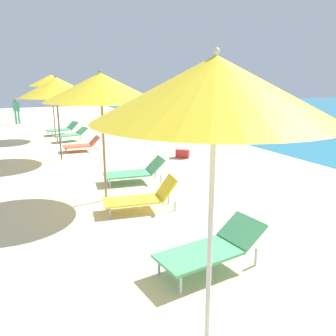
{
  "coord_description": "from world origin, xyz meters",
  "views": [
    {
      "loc": [
        -2.48,
        5.97,
        2.66
      ],
      "look_at": [
        -0.12,
        11.02,
        1.2
      ],
      "focal_mm": 36.93,
      "sensor_mm": 36.0,
      "label": 1
    }
  ],
  "objects_px": {
    "person_walking_mid": "(16,108)",
    "lounger_fifth_shoreside": "(82,144)",
    "lounger_farthest_inland": "(72,134)",
    "cooler_box": "(183,153)",
    "lounger_fourth_shoreside": "(136,171)",
    "lounger_farthest_shoreside": "(63,129)",
    "umbrella_fourth": "(101,87)",
    "umbrella_farthest": "(51,80)",
    "umbrella_fifth": "(56,88)",
    "lounger_third_shoreside": "(212,247)",
    "lounger_fourth_inland": "(143,197)",
    "umbrella_third": "(215,89)"
  },
  "relations": [
    {
      "from": "lounger_fifth_shoreside",
      "to": "lounger_fourth_inland",
      "type": "bearing_deg",
      "value": 92.52
    },
    {
      "from": "lounger_fourth_shoreside",
      "to": "lounger_farthest_shoreside",
      "type": "relative_size",
      "value": 1.05
    },
    {
      "from": "umbrella_third",
      "to": "lounger_fourth_inland",
      "type": "bearing_deg",
      "value": 79.0
    },
    {
      "from": "lounger_third_shoreside",
      "to": "lounger_farthest_shoreside",
      "type": "relative_size",
      "value": 1.07
    },
    {
      "from": "lounger_fifth_shoreside",
      "to": "lounger_farthest_shoreside",
      "type": "bearing_deg",
      "value": -86.12
    },
    {
      "from": "umbrella_farthest",
      "to": "umbrella_fifth",
      "type": "bearing_deg",
      "value": -95.2
    },
    {
      "from": "umbrella_third",
      "to": "lounger_fourth_shoreside",
      "type": "height_order",
      "value": "umbrella_third"
    },
    {
      "from": "umbrella_third",
      "to": "lounger_fifth_shoreside",
      "type": "xyz_separation_m",
      "value": [
        0.81,
        10.18,
        -2.31
      ]
    },
    {
      "from": "lounger_farthest_shoreside",
      "to": "umbrella_third",
      "type": "bearing_deg",
      "value": 73.55
    },
    {
      "from": "lounger_fourth_shoreside",
      "to": "lounger_fourth_inland",
      "type": "xyz_separation_m",
      "value": [
        -0.54,
        -1.94,
        0.01
      ]
    },
    {
      "from": "umbrella_fifth",
      "to": "lounger_farthest_shoreside",
      "type": "xyz_separation_m",
      "value": [
        0.88,
        5.33,
        -2.05
      ]
    },
    {
      "from": "lounger_fourth_shoreside",
      "to": "lounger_farthest_shoreside",
      "type": "xyz_separation_m",
      "value": [
        -0.49,
        8.8,
        -0.0
      ]
    },
    {
      "from": "lounger_third_shoreside",
      "to": "lounger_farthest_inland",
      "type": "relative_size",
      "value": 1.17
    },
    {
      "from": "cooler_box",
      "to": "lounger_fourth_inland",
      "type": "bearing_deg",
      "value": -126.95
    },
    {
      "from": "person_walking_mid",
      "to": "umbrella_third",
      "type": "bearing_deg",
      "value": 4.71
    },
    {
      "from": "lounger_farthest_shoreside",
      "to": "person_walking_mid",
      "type": "bearing_deg",
      "value": -84.05
    },
    {
      "from": "lounger_fourth_inland",
      "to": "lounger_farthest_inland",
      "type": "relative_size",
      "value": 1.1
    },
    {
      "from": "lounger_fourth_inland",
      "to": "lounger_fifth_shoreside",
      "type": "distance_m",
      "value": 6.48
    },
    {
      "from": "lounger_fourth_shoreside",
      "to": "cooler_box",
      "type": "height_order",
      "value": "lounger_fourth_shoreside"
    },
    {
      "from": "lounger_farthest_inland",
      "to": "cooler_box",
      "type": "distance_m",
      "value": 5.6
    },
    {
      "from": "umbrella_farthest",
      "to": "lounger_farthest_shoreside",
      "type": "relative_size",
      "value": 1.85
    },
    {
      "from": "lounger_third_shoreside",
      "to": "umbrella_fourth",
      "type": "distance_m",
      "value": 4.1
    },
    {
      "from": "lounger_third_shoreside",
      "to": "cooler_box",
      "type": "height_order",
      "value": "lounger_third_shoreside"
    },
    {
      "from": "lounger_fourth_shoreside",
      "to": "umbrella_farthest",
      "type": "distance_m",
      "value": 8.23
    },
    {
      "from": "lounger_fourth_shoreside",
      "to": "lounger_farthest_inland",
      "type": "relative_size",
      "value": 1.15
    },
    {
      "from": "cooler_box",
      "to": "lounger_farthest_shoreside",
      "type": "bearing_deg",
      "value": 113.23
    },
    {
      "from": "lounger_third_shoreside",
      "to": "umbrella_farthest",
      "type": "height_order",
      "value": "umbrella_farthest"
    },
    {
      "from": "umbrella_third",
      "to": "umbrella_fourth",
      "type": "relative_size",
      "value": 1.03
    },
    {
      "from": "umbrella_farthest",
      "to": "lounger_fifth_shoreside",
      "type": "bearing_deg",
      "value": -81.02
    },
    {
      "from": "umbrella_fifth",
      "to": "umbrella_farthest",
      "type": "xyz_separation_m",
      "value": [
        0.4,
        4.38,
        0.19
      ]
    },
    {
      "from": "umbrella_fourth",
      "to": "umbrella_farthest",
      "type": "xyz_separation_m",
      "value": [
        0.1,
        8.87,
        0.07
      ]
    },
    {
      "from": "lounger_fifth_shoreside",
      "to": "umbrella_third",
      "type": "bearing_deg",
      "value": 88.76
    },
    {
      "from": "lounger_third_shoreside",
      "to": "umbrella_farthest",
      "type": "distance_m",
      "value": 12.53
    },
    {
      "from": "person_walking_mid",
      "to": "lounger_fourth_shoreside",
      "type": "bearing_deg",
      "value": 11.04
    },
    {
      "from": "lounger_fourth_shoreside",
      "to": "cooler_box",
      "type": "relative_size",
      "value": 2.99
    },
    {
      "from": "umbrella_fifth",
      "to": "lounger_farthest_shoreside",
      "type": "height_order",
      "value": "umbrella_fifth"
    },
    {
      "from": "lounger_fourth_inland",
      "to": "lounger_fourth_shoreside",
      "type": "bearing_deg",
      "value": -96.8
    },
    {
      "from": "umbrella_farthest",
      "to": "lounger_farthest_inland",
      "type": "height_order",
      "value": "umbrella_farthest"
    },
    {
      "from": "lounger_farthest_inland",
      "to": "umbrella_farthest",
      "type": "bearing_deg",
      "value": -74.77
    },
    {
      "from": "cooler_box",
      "to": "umbrella_farthest",
      "type": "bearing_deg",
      "value": 120.16
    },
    {
      "from": "lounger_fourth_inland",
      "to": "umbrella_fourth",
      "type": "bearing_deg",
      "value": -51.36
    },
    {
      "from": "umbrella_fourth",
      "to": "lounger_fifth_shoreside",
      "type": "height_order",
      "value": "umbrella_fourth"
    },
    {
      "from": "cooler_box",
      "to": "lounger_third_shoreside",
      "type": "bearing_deg",
      "value": -114.08
    },
    {
      "from": "lounger_fourth_inland",
      "to": "cooler_box",
      "type": "height_order",
      "value": "lounger_fourth_inland"
    },
    {
      "from": "lounger_fourth_inland",
      "to": "umbrella_farthest",
      "type": "bearing_deg",
      "value": -78.69
    },
    {
      "from": "person_walking_mid",
      "to": "lounger_fifth_shoreside",
      "type": "bearing_deg",
      "value": 12.8
    },
    {
      "from": "lounger_fourth_shoreside",
      "to": "umbrella_fifth",
      "type": "height_order",
      "value": "umbrella_fifth"
    },
    {
      "from": "umbrella_third",
      "to": "umbrella_farthest",
      "type": "relative_size",
      "value": 1.02
    },
    {
      "from": "lounger_third_shoreside",
      "to": "umbrella_fifth",
      "type": "distance_m",
      "value": 8.25
    },
    {
      "from": "lounger_fourth_shoreside",
      "to": "person_walking_mid",
      "type": "xyz_separation_m",
      "value": [
        -2.3,
        13.95,
        0.61
      ]
    }
  ]
}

